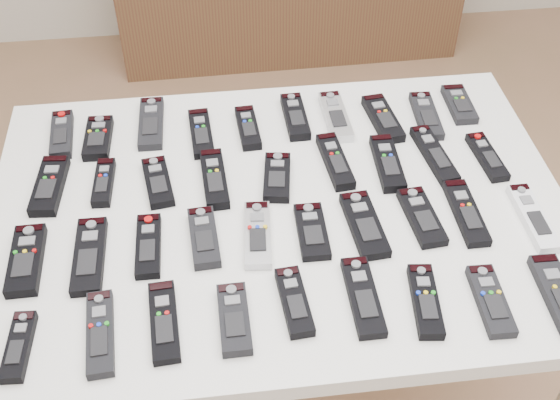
{
  "coord_description": "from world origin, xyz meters",
  "views": [
    {
      "loc": [
        -0.24,
        -1.16,
        1.85
      ],
      "look_at": [
        -0.11,
        -0.09,
        0.8
      ],
      "focal_mm": 45.0,
      "sensor_mm": 36.0,
      "label": 1
    }
  ],
  "objects": [
    {
      "name": "remote_5",
      "position": [
        -0.04,
        0.21,
        0.79
      ],
      "size": [
        0.05,
        0.17,
        0.02
      ],
      "primitive_type": "cube",
      "rotation": [
        0.0,
        0.0,
        0.02
      ],
      "color": "black",
      "rests_on": "table"
    },
    {
      "name": "table",
      "position": [
        -0.11,
        -0.09,
        0.72
      ],
      "size": [
        1.25,
        0.88,
        0.78
      ],
      "color": "white",
      "rests_on": "ground"
    },
    {
      "name": "remote_20",
      "position": [
        -0.51,
        -0.19,
        0.79
      ],
      "size": [
        0.06,
        0.19,
        0.02
      ],
      "primitive_type": "cube",
      "rotation": [
        0.0,
        0.0,
        -0.01
      ],
      "color": "black",
      "rests_on": "table"
    },
    {
      "name": "remote_12",
      "position": [
        -0.37,
        0.01,
        0.79
      ],
      "size": [
        0.07,
        0.16,
        0.02
      ],
      "primitive_type": "cube",
      "rotation": [
        0.0,
        0.0,
        0.15
      ],
      "color": "black",
      "rests_on": "table"
    },
    {
      "name": "remote_23",
      "position": [
        -0.17,
        -0.18,
        0.79
      ],
      "size": [
        0.07,
        0.18,
        0.02
      ],
      "primitive_type": "cube",
      "rotation": [
        0.0,
        0.0,
        -0.08
      ],
      "color": "#B7B7BC",
      "rests_on": "table"
    },
    {
      "name": "ground",
      "position": [
        0.0,
        0.0,
        0.0
      ],
      "size": [
        4.0,
        4.0,
        0.0
      ],
      "primitive_type": "plane",
      "color": "#8F6D49",
      "rests_on": "ground"
    },
    {
      "name": "remote_24",
      "position": [
        -0.06,
        -0.18,
        0.79
      ],
      "size": [
        0.06,
        0.15,
        0.02
      ],
      "primitive_type": "cube",
      "rotation": [
        0.0,
        0.0,
        -0.01
      ],
      "color": "black",
      "rests_on": "table"
    },
    {
      "name": "remote_11",
      "position": [
        -0.49,
        0.02,
        0.79
      ],
      "size": [
        0.05,
        0.14,
        0.02
      ],
      "primitive_type": "cube",
      "rotation": [
        0.0,
        0.0,
        -0.05
      ],
      "color": "black",
      "rests_on": "table"
    },
    {
      "name": "remote_3",
      "position": [
        -0.27,
        0.17,
        0.79
      ],
      "size": [
        0.06,
        0.17,
        0.02
      ],
      "primitive_type": "cube",
      "rotation": [
        0.0,
        0.0,
        0.05
      ],
      "color": "black",
      "rests_on": "table"
    },
    {
      "name": "remote_1",
      "position": [
        -0.52,
        0.18,
        0.79
      ],
      "size": [
        0.06,
        0.15,
        0.02
      ],
      "primitive_type": "cube",
      "rotation": [
        0.0,
        0.0,
        -0.04
      ],
      "color": "black",
      "rests_on": "table"
    },
    {
      "name": "remote_28",
      "position": [
        0.41,
        -0.2,
        0.79
      ],
      "size": [
        0.05,
        0.19,
        0.02
      ],
      "primitive_type": "cube",
      "rotation": [
        0.0,
        0.0,
        0.0
      ],
      "color": "silver",
      "rests_on": "table"
    },
    {
      "name": "remote_35",
      "position": [
        0.13,
        -0.38,
        0.79
      ],
      "size": [
        0.06,
        0.17,
        0.02
      ],
      "primitive_type": "cube",
      "rotation": [
        0.0,
        0.0,
        -0.11
      ],
      "color": "black",
      "rests_on": "table"
    },
    {
      "name": "remote_30",
      "position": [
        -0.48,
        -0.38,
        0.79
      ],
      "size": [
        0.06,
        0.18,
        0.02
      ],
      "primitive_type": "cube",
      "rotation": [
        0.0,
        0.0,
        0.07
      ],
      "color": "black",
      "rests_on": "table"
    },
    {
      "name": "remote_9",
      "position": [
        0.38,
        0.21,
        0.79
      ],
      "size": [
        0.06,
        0.15,
        0.02
      ],
      "primitive_type": "cube",
      "rotation": [
        0.0,
        0.0,
        -0.02
      ],
      "color": "black",
      "rests_on": "table"
    },
    {
      "name": "remote_26",
      "position": [
        0.18,
        -0.17,
        0.79
      ],
      "size": [
        0.07,
        0.17,
        0.02
      ],
      "primitive_type": "cube",
      "rotation": [
        0.0,
        0.0,
        0.09
      ],
      "color": "black",
      "rests_on": "table"
    },
    {
      "name": "remote_13",
      "position": [
        -0.25,
        0.0,
        0.79
      ],
      "size": [
        0.06,
        0.18,
        0.02
      ],
      "primitive_type": "cube",
      "rotation": [
        0.0,
        0.0,
        0.05
      ],
      "color": "black",
      "rests_on": "table"
    },
    {
      "name": "remote_6",
      "position": [
        0.06,
        0.2,
        0.79
      ],
      "size": [
        0.06,
        0.18,
        0.02
      ],
      "primitive_type": "cube",
      "rotation": [
        0.0,
        0.0,
        0.02
      ],
      "color": "#B7B7BC",
      "rests_on": "table"
    },
    {
      "name": "remote_4",
      "position": [
        -0.16,
        0.18,
        0.79
      ],
      "size": [
        0.05,
        0.15,
        0.02
      ],
      "primitive_type": "cube",
      "rotation": [
        0.0,
        0.0,
        0.05
      ],
      "color": "black",
      "rests_on": "table"
    },
    {
      "name": "remote_19",
      "position": [
        -0.63,
        -0.19,
        0.79
      ],
      "size": [
        0.06,
        0.18,
        0.02
      ],
      "primitive_type": "cube",
      "rotation": [
        0.0,
        0.0,
        0.01
      ],
      "color": "black",
      "rests_on": "table"
    },
    {
      "name": "remote_22",
      "position": [
        -0.28,
        -0.17,
        0.79
      ],
      "size": [
        0.06,
        0.16,
        0.02
      ],
      "primitive_type": "cube",
      "rotation": [
        0.0,
        0.0,
        0.06
      ],
      "color": "black",
      "rests_on": "table"
    },
    {
      "name": "remote_29",
      "position": [
        -0.62,
        -0.39,
        0.79
      ],
      "size": [
        0.05,
        0.14,
        0.02
      ],
      "primitive_type": "cube",
      "rotation": [
        0.0,
        0.0,
        -0.06
      ],
      "color": "black",
      "rests_on": "table"
    },
    {
      "name": "remote_18",
      "position": [
        0.38,
        0.01,
        0.79
      ],
      "size": [
        0.06,
        0.16,
        0.02
      ],
      "primitive_type": "cube",
      "rotation": [
        0.0,
        0.0,
        0.08
      ],
      "color": "black",
      "rests_on": "table"
    },
    {
      "name": "remote_14",
      "position": [
        -0.11,
        -0.01,
        0.79
      ],
      "size": [
        0.08,
        0.15,
        0.02
      ],
      "primitive_type": "cube",
      "rotation": [
        0.0,
        0.0,
        -0.15
      ],
      "color": "black",
      "rests_on": "table"
    },
    {
      "name": "remote_21",
      "position": [
        -0.39,
        -0.18,
        0.79
      ],
      "size": [
        0.05,
        0.16,
        0.02
      ],
      "primitive_type": "cube",
      "rotation": [
        0.0,
        0.0,
        -0.01
      ],
      "color": "black",
      "rests_on": "table"
    },
    {
      "name": "remote_27",
      "position": [
        0.28,
        -0.17,
        0.79
      ],
      "size": [
        0.05,
        0.19,
        0.02
      ],
      "primitive_type": "cube",
      "rotation": [
        0.0,
        0.0,
        -0.0
      ],
      "color": "black",
      "rests_on": "table"
    },
    {
      "name": "remote_34",
      "position": [
        0.01,
        -0.36,
        0.79
      ],
      "size": [
        0.05,
        0.18,
        0.02
      ],
      "primitive_type": "cube",
      "rotation": [
        0.0,
        0.0,
        0.0
      ],
      "color": "black",
      "rests_on": "table"
    },
    {
      "name": "remote_2",
      "position": [
        -0.39,
        0.23,
        0.79
      ],
      "size": [
        0.06,
        0.19,
        0.02
      ],
      "primitive_type": "cube",
      "rotation": [
        0.0,
        0.0,
        -0.02
      ],
      "color": "black",
      "rests_on": "table"
    },
    {
      "name": "remote_25",
      "position": [
        0.05,
        -0.18,
        0.79
      ],
      "size": [
        0.08,
        0.19,
        0.02
      ],
      "primitive_type": "cube",
      "rotation": [
        0.0,
        0.0,
        0.08
      ],
      "color": "black",
      "rests_on": "table"
    },
    {
      "name": "remote_16",
      "position": [
        0.15,
        0.01,
        0.79
      ],
      "size": [
        0.06,
        0.18,
        0.02
      ],
      "primitive_type": "cube",
      "rotation": [
        0.0,
        0.0,
        -0.03
      ],
      "color": "black",
      "rests_on": "table"
    },
    {
      "name": "remote_32",
      "position": [
        -0.23,
        -0.38,
        0.79
      ],
      "size": [
        0.06,
        0.15,
        0.02
      ],
      "primitive_type": "cube",
      "rotation": [
        0.0,
        0.0,
        0.01
      ],
      "color": "black",
      "rests_on": "table"
    },
    {
      "name": "remote_36",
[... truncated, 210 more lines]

